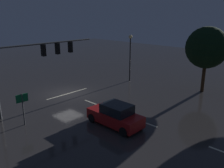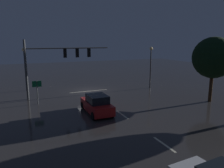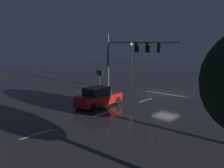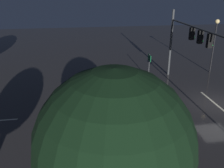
# 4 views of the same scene
# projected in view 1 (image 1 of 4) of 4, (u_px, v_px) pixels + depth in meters

# --- Properties ---
(ground_plane) EXTENTS (80.00, 80.00, 0.00)m
(ground_plane) POSITION_uv_depth(u_px,v_px,m) (67.00, 93.00, 24.77)
(ground_plane) COLOR #2D2B2B
(traffic_signal_assembly) EXTENTS (9.55, 0.47, 6.49)m
(traffic_signal_assembly) POSITION_uv_depth(u_px,v_px,m) (36.00, 57.00, 19.99)
(traffic_signal_assembly) COLOR #383A3D
(traffic_signal_assembly) RESTS_ON ground_plane
(lane_dash_far) EXTENTS (0.16, 2.20, 0.01)m
(lane_dash_far) POSITION_uv_depth(u_px,v_px,m) (93.00, 103.00, 22.12)
(lane_dash_far) COLOR beige
(lane_dash_far) RESTS_ON ground_plane
(lane_dash_mid) EXTENTS (0.16, 2.20, 0.01)m
(lane_dash_mid) POSITION_uv_depth(u_px,v_px,m) (145.00, 123.00, 18.14)
(lane_dash_mid) COLOR beige
(lane_dash_mid) RESTS_ON ground_plane
(stop_bar) EXTENTS (5.00, 0.16, 0.01)m
(stop_bar) POSITION_uv_depth(u_px,v_px,m) (68.00, 94.00, 24.69)
(stop_bar) COLOR beige
(stop_bar) RESTS_ON ground_plane
(car_approaching) EXTENTS (1.90, 4.37, 1.70)m
(car_approaching) POSITION_uv_depth(u_px,v_px,m) (115.00, 115.00, 17.52)
(car_approaching) COLOR maroon
(car_approaching) RESTS_ON ground_plane
(street_lamp_left_kerb) EXTENTS (0.44, 0.44, 5.58)m
(street_lamp_left_kerb) POSITION_uv_depth(u_px,v_px,m) (130.00, 50.00, 28.38)
(street_lamp_left_kerb) COLOR black
(street_lamp_left_kerb) RESTS_ON ground_plane
(route_sign) EXTENTS (0.90, 0.09, 2.46)m
(route_sign) POSITION_uv_depth(u_px,v_px,m) (22.00, 102.00, 17.33)
(route_sign) COLOR #383A3D
(route_sign) RESTS_ON ground_plane
(tree_left_near) EXTENTS (4.26, 4.26, 6.79)m
(tree_left_near) POSITION_uv_depth(u_px,v_px,m) (207.00, 48.00, 24.16)
(tree_left_near) COLOR #382314
(tree_left_near) RESTS_ON ground_plane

